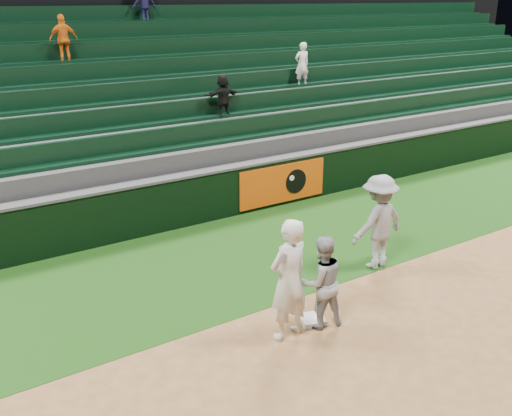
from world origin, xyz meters
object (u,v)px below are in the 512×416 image
Objects in this scene: first_base at (312,320)px; baserunner at (321,282)px; base_coach at (378,222)px; first_baseman at (289,280)px.

baserunner is (0.05, -0.12, 0.75)m from first_base.
first_base is 0.25× the size of baserunner.
base_coach reaches higher than baserunner.
first_baseman is at bearing 8.88° from baserunner.
first_baseman is 3.14m from base_coach.
first_base is 0.21× the size of base_coach.
base_coach is (2.96, 1.07, -0.04)m from first_baseman.
first_baseman is 0.67m from baserunner.
baserunner reaches higher than first_base.
base_coach is (2.37, 0.97, 0.92)m from first_base.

